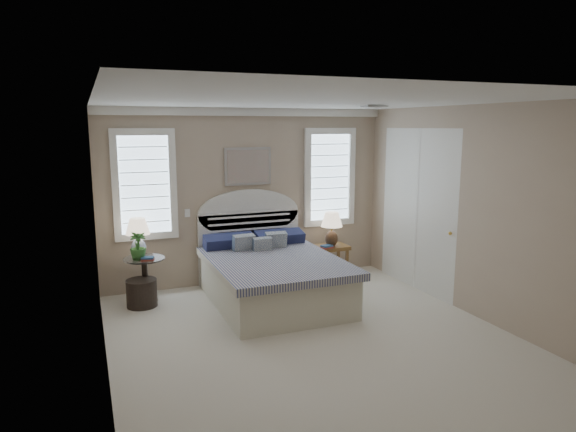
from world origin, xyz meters
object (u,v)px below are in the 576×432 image
Objects in this scene: nightstand_right at (332,254)px; floor_pot at (142,293)px; side_table_left at (145,275)px; lamp_right at (332,225)px; bed at (271,274)px; lamp_left at (138,233)px.

nightstand_right is 3.04m from floor_pot.
nightstand_right is (2.95, 0.10, -0.00)m from side_table_left.
bed is at bearing -153.14° from lamp_right.
side_table_left is 2.95m from nightstand_right.
nightstand_right is 0.97× the size of lamp_left.
bed reaches higher than side_table_left.
side_table_left reaches higher than nightstand_right.
lamp_left is at bearing 157.09° from bed.
nightstand_right is at bearing 1.94° from side_table_left.
lamp_left is at bearing 86.64° from floor_pot.
nightstand_right is 0.49m from lamp_right.
floor_pot is 0.74× the size of lamp_right.
lamp_left is (-1.70, 0.72, 0.58)m from bed.
floor_pot is (-3.02, -0.27, -0.20)m from nightstand_right.
lamp_right is (2.99, 0.22, 0.68)m from floor_pot.
side_table_left is at bearing 160.26° from bed.
lamp_right is at bearing 26.86° from bed.
lamp_right is (2.92, 0.05, 0.48)m from side_table_left.
side_table_left is at bearing -67.46° from lamp_left.
lamp_right is (1.27, 0.64, 0.48)m from bed.
lamp_right is at bearing 0.95° from side_table_left.
side_table_left is 1.15× the size of lamp_left.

